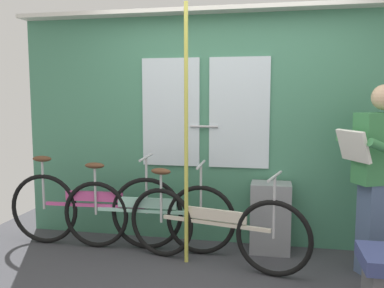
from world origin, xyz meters
name	(u,v)px	position (x,y,z in m)	size (l,w,h in m)	color
train_door_wall	(224,124)	(-0.01, 1.14, 1.23)	(4.29, 0.28, 2.35)	#427F60
bicycle_near_door	(146,215)	(-0.71, 0.71, 0.36)	(1.73, 0.44, 0.88)	black
bicycle_leaning_behind	(213,227)	(-0.01, 0.49, 0.35)	(1.68, 0.55, 0.87)	black
bicycle_by_pole	(94,209)	(-1.26, 0.73, 0.38)	(1.80, 0.44, 0.93)	black
passenger_reading_newspaper	(380,176)	(1.37, 0.60, 0.84)	(0.62, 0.55, 1.60)	slate
trash_bin_by_wall	(271,217)	(0.48, 0.93, 0.34)	(0.38, 0.28, 0.68)	gray
handrail_pole	(186,136)	(-0.26, 0.52, 1.15)	(0.04, 0.04, 2.31)	#C6C14C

